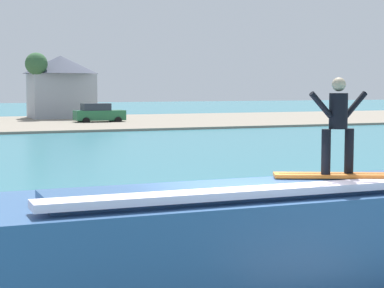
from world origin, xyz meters
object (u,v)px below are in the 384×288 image
Objects in this scene: house_gabled_white at (61,84)px; tree_tall_bare at (36,67)px; car_far_shore at (99,113)px; wave_crest at (289,232)px; surfer at (338,120)px; surfboard at (335,175)px.

tree_tall_bare reaches higher than house_gabled_white.
house_gabled_white is at bearing 100.28° from car_far_shore.
house_gabled_white is (7.46, 59.03, 2.77)m from wave_crest.
tree_tall_bare is (3.86, 56.88, 2.43)m from surfer.
car_far_shore is at bearing 80.60° from surfer.
surfer reaches higher than car_far_shore.
surfer is 59.74m from house_gabled_white.
surfer is at bearing -93.88° from tree_tall_bare.
house_gabled_white is 4.10m from tree_tall_bare.
wave_crest is 2.14m from surfer.
surfboard is at bearing -93.91° from tree_tall_bare.
surfer is 0.25× the size of tree_tall_bare.
wave_crest is at bearing 157.10° from surfer.
surfboard is at bearing -96.46° from house_gabled_white.
house_gabled_white is at bearing 41.09° from tree_tall_bare.
surfboard is 50.99m from car_far_shore.
tree_tall_bare is at bearing -138.91° from house_gabled_white.
surfer is 51.03m from car_far_shore.
car_far_shore is 9.57m from house_gabled_white.
house_gabled_white is 1.15× the size of tree_tall_bare.
wave_crest is 4.78× the size of surfboard.
car_far_shore is (9.10, 49.99, 0.08)m from wave_crest.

